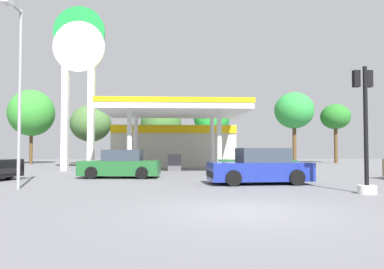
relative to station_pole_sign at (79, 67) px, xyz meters
name	(u,v)px	position (x,y,z in m)	size (l,w,h in m)	color
ground_plane	(244,211)	(8.17, -17.03, -7.12)	(90.00, 90.00, 0.00)	slate
gas_station	(174,140)	(6.62, 4.75, -4.93)	(9.92, 13.33, 4.52)	beige
station_pole_sign	(79,67)	(0.00, 0.00, 0.00)	(3.54, 0.56, 11.40)	white
car_0	(121,165)	(3.80, -6.54, -6.46)	(4.17, 2.08, 1.45)	black
car_2	(257,164)	(11.15, -5.46, -6.45)	(4.28, 2.18, 1.49)	black
car_4	(260,168)	(10.17, -10.23, -6.43)	(4.37, 2.16, 1.53)	black
traffic_signal_1	(365,139)	(12.91, -13.82, -5.31)	(0.65, 0.66, 4.27)	silver
tree_0	(32,113)	(-7.35, 11.42, -2.11)	(4.41, 4.41, 7.29)	brown
tree_1	(91,124)	(-1.43, 10.73, -3.17)	(3.94, 3.94, 5.74)	brown
tree_2	(161,123)	(5.34, 12.71, -3.00)	(4.21, 4.21, 6.41)	brown
tree_3	(212,117)	(10.35, 10.12, -2.57)	(3.53, 3.53, 6.31)	brown
tree_4	(294,111)	(18.71, 10.62, -1.81)	(3.91, 3.91, 7.16)	brown
tree_5	(335,117)	(23.48, 11.80, -2.34)	(3.05, 3.05, 6.14)	brown
corner_streetlamp	(18,79)	(0.75, -12.01, -3.06)	(0.24, 1.48, 6.72)	gray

